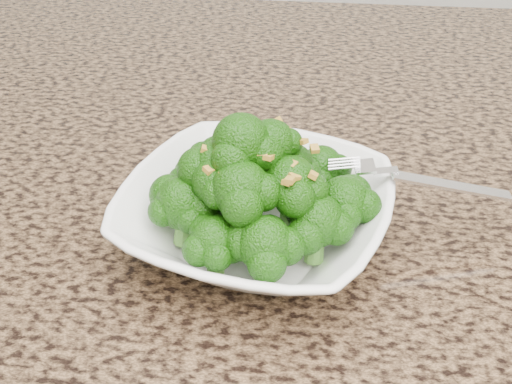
# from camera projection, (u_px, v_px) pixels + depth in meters

# --- Properties ---
(granite_counter) EXTENTS (1.64, 1.04, 0.03)m
(granite_counter) POSITION_uv_depth(u_px,v_px,m) (333.00, 196.00, 0.62)
(granite_counter) COLOR brown
(granite_counter) RESTS_ON cabinet
(bowl) EXTENTS (0.26, 0.26, 0.05)m
(bowl) POSITION_uv_depth(u_px,v_px,m) (256.00, 216.00, 0.52)
(bowl) COLOR white
(bowl) RESTS_ON granite_counter
(broccoli_pile) EXTENTS (0.19, 0.19, 0.08)m
(broccoli_pile) POSITION_uv_depth(u_px,v_px,m) (256.00, 147.00, 0.48)
(broccoli_pile) COLOR #174F09
(broccoli_pile) RESTS_ON bowl
(garlic_topping) EXTENTS (0.11, 0.11, 0.01)m
(garlic_topping) POSITION_uv_depth(u_px,v_px,m) (256.00, 97.00, 0.46)
(garlic_topping) COLOR #BA8E2D
(garlic_topping) RESTS_ON broccoli_pile
(fork) EXTENTS (0.17, 0.04, 0.01)m
(fork) POSITION_uv_depth(u_px,v_px,m) (390.00, 172.00, 0.52)
(fork) COLOR silver
(fork) RESTS_ON bowl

